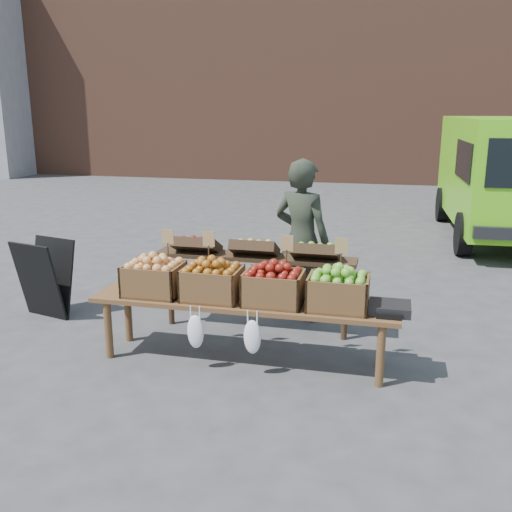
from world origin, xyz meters
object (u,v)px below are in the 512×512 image
(crate_green_apples, at_px, (338,293))
(weighing_scale, at_px, (390,308))
(crate_red_apples, at_px, (274,288))
(back_table, at_px, (255,282))
(chalkboard_sign, at_px, (45,278))
(delivery_van, at_px, (511,179))
(crate_golden_apples, at_px, (154,279))
(vendor, at_px, (302,240))
(crate_russet_pears, at_px, (212,283))
(display_bench, at_px, (243,331))

(crate_green_apples, bearing_deg, weighing_scale, 0.00)
(crate_red_apples, bearing_deg, back_table, 115.36)
(chalkboard_sign, bearing_deg, delivery_van, 58.04)
(crate_golden_apples, xyz_separation_m, crate_red_apples, (1.10, 0.00, 0.00))
(crate_golden_apples, bearing_deg, vendor, 47.22)
(vendor, xyz_separation_m, weighing_scale, (0.93, -1.24, -0.25))
(vendor, relative_size, crate_russet_pears, 3.42)
(display_bench, bearing_deg, crate_red_apples, 0.00)
(crate_green_apples, bearing_deg, display_bench, 180.00)
(crate_russet_pears, bearing_deg, weighing_scale, 0.00)
(crate_golden_apples, relative_size, crate_russet_pears, 1.00)
(crate_russet_pears, xyz_separation_m, crate_green_apples, (1.10, 0.00, 0.00))
(display_bench, bearing_deg, vendor, 75.57)
(display_bench, bearing_deg, weighing_scale, 0.00)
(vendor, height_order, back_table, vendor)
(back_table, xyz_separation_m, display_bench, (0.07, -0.72, -0.24))
(delivery_van, relative_size, display_bench, 1.70)
(crate_golden_apples, distance_m, crate_russet_pears, 0.55)
(back_table, height_order, crate_red_apples, back_table)
(display_bench, relative_size, weighing_scale, 7.94)
(chalkboard_sign, relative_size, crate_red_apples, 1.72)
(delivery_van, relative_size, crate_red_apples, 9.18)
(vendor, distance_m, crate_golden_apples, 1.69)
(display_bench, bearing_deg, crate_golden_apples, 180.00)
(vendor, bearing_deg, delivery_van, -101.58)
(back_table, xyz_separation_m, weighing_scale, (1.32, -0.72, 0.09))
(crate_red_apples, bearing_deg, chalkboard_sign, 166.74)
(delivery_van, relative_size, back_table, 2.19)
(display_bench, relative_size, crate_golden_apples, 5.40)
(back_table, xyz_separation_m, crate_russet_pears, (-0.21, -0.72, 0.19))
(vendor, relative_size, crate_green_apples, 3.42)
(chalkboard_sign, relative_size, weighing_scale, 2.52)
(weighing_scale, bearing_deg, vendor, 127.05)
(crate_golden_apples, distance_m, weighing_scale, 2.08)
(vendor, distance_m, crate_green_apples, 1.34)
(crate_golden_apples, bearing_deg, display_bench, 0.00)
(delivery_van, relative_size, vendor, 2.68)
(vendor, bearing_deg, crate_red_apples, 107.60)
(crate_red_apples, bearing_deg, delivery_van, 64.05)
(crate_golden_apples, distance_m, crate_red_apples, 1.10)
(chalkboard_sign, bearing_deg, crate_russet_pears, -2.47)
(vendor, distance_m, weighing_scale, 1.57)
(crate_golden_apples, relative_size, crate_green_apples, 1.00)
(vendor, xyz_separation_m, back_table, (-0.38, -0.52, -0.34))
(delivery_van, xyz_separation_m, crate_russet_pears, (-3.45, -5.96, -0.32))
(chalkboard_sign, distance_m, back_table, 2.30)
(chalkboard_sign, relative_size, crate_green_apples, 1.72)
(display_bench, bearing_deg, crate_green_apples, 0.00)
(back_table, relative_size, crate_golden_apples, 4.20)
(display_bench, height_order, crate_red_apples, crate_red_apples)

